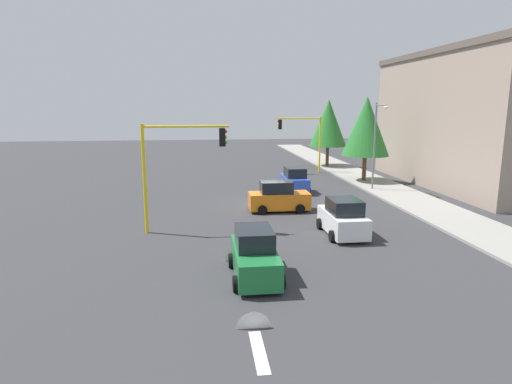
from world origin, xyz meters
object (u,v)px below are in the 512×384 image
at_px(traffic_signal_near_right, 178,156).
at_px(car_orange, 278,198).
at_px(traffic_signal_far_left, 303,134).
at_px(car_green, 255,256).
at_px(street_lamp_curbside, 377,137).
at_px(car_blue, 294,181).
at_px(car_white, 343,218).
at_px(tree_roadside_mid, 366,126).
at_px(tree_roadside_far, 328,123).

distance_m(traffic_signal_near_right, car_orange, 8.01).
bearing_deg(traffic_signal_far_left, car_green, -16.87).
bearing_deg(car_orange, street_lamp_curbside, 122.58).
distance_m(traffic_signal_far_left, car_blue, 10.57).
bearing_deg(car_blue, street_lamp_curbside, 83.74).
xyz_separation_m(traffic_signal_far_left, traffic_signal_near_right, (20.00, -11.42, 0.12)).
distance_m(car_green, car_white, 7.47).
relative_size(tree_roadside_mid, car_orange, 1.94).
relative_size(tree_roadside_far, car_green, 1.87).
xyz_separation_m(traffic_signal_far_left, tree_roadside_far, (-4.00, 3.81, 0.88)).
xyz_separation_m(traffic_signal_far_left, car_white, (21.69, -2.81, -3.11)).
bearing_deg(car_white, tree_roadside_mid, 155.60).
bearing_deg(car_white, traffic_signal_far_left, 172.62).
xyz_separation_m(traffic_signal_near_right, car_orange, (-4.00, 6.14, -3.23)).
relative_size(street_lamp_curbside, tree_roadside_far, 0.94).
height_order(tree_roadside_mid, car_orange, tree_roadside_mid).
bearing_deg(car_green, street_lamp_curbside, 144.76).
relative_size(car_orange, car_blue, 1.00).
distance_m(traffic_signal_far_left, street_lamp_curbside, 10.97).
bearing_deg(car_blue, tree_roadside_mid, 117.21).
relative_size(tree_roadside_far, car_white, 1.93).
relative_size(tree_roadside_mid, car_white, 1.97).
distance_m(tree_roadside_far, tree_roadside_mid, 10.01).
xyz_separation_m(traffic_signal_near_right, street_lamp_curbside, (-9.61, 14.92, 0.22)).
relative_size(tree_roadside_far, tree_roadside_mid, 0.98).
relative_size(car_orange, car_white, 1.01).
relative_size(tree_roadside_far, car_blue, 1.91).
bearing_deg(car_green, car_blue, 162.92).
xyz_separation_m(traffic_signal_near_right, car_green, (6.90, 3.26, -3.23)).
xyz_separation_m(traffic_signal_near_right, car_white, (1.69, 8.61, -3.23)).
distance_m(tree_roadside_mid, car_blue, 9.04).
bearing_deg(traffic_signal_far_left, tree_roadside_mid, 35.66).
xyz_separation_m(car_blue, car_white, (12.00, 0.06, 0.00)).
xyz_separation_m(tree_roadside_far, car_white, (25.69, -6.62, -3.99)).
bearing_deg(car_blue, traffic_signal_far_left, 163.50).
relative_size(traffic_signal_far_left, car_green, 1.42).
xyz_separation_m(car_green, car_white, (-5.21, 5.35, 0.00)).
distance_m(tree_roadside_far, car_orange, 22.33).
height_order(car_green, car_blue, same).
relative_size(traffic_signal_near_right, tree_roadside_mid, 0.77).
bearing_deg(tree_roadside_far, car_white, -14.44).
bearing_deg(car_green, tree_roadside_mid, 149.19).
relative_size(tree_roadside_far, car_orange, 1.91).
bearing_deg(tree_roadside_mid, traffic_signal_near_right, -48.32).
xyz_separation_m(car_orange, car_blue, (-6.31, 2.40, 0.00)).
bearing_deg(car_green, tree_roadside_far, 158.83).
distance_m(street_lamp_curbside, car_orange, 10.98).
height_order(street_lamp_curbside, car_green, street_lamp_curbside).
bearing_deg(car_orange, car_green, -14.82).
distance_m(traffic_signal_near_right, tree_roadside_far, 28.43).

